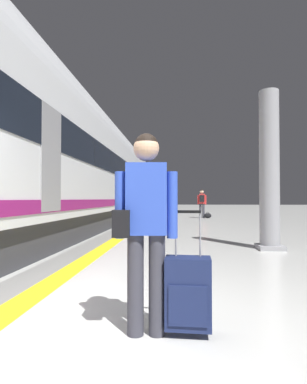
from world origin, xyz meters
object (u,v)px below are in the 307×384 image
Objects in this scene: high_speed_train at (70,161)px; traveller_foreground at (144,218)px; passenger_near at (202,201)px; platform_pillar at (269,173)px; rolling_suitcase_foreground at (188,293)px; duffel_bag_near at (208,216)px.

traveller_foreground is at bearing -66.41° from high_speed_train.
platform_pillar reaches higher than passenger_near.
high_speed_train is 9.23× the size of platform_pillar.
rolling_suitcase_foreground reaches higher than duffel_bag_near.
traveller_foreground reaches higher than duffel_bag_near.
high_speed_train is 19.65× the size of traveller_foreground.
duffel_bag_near is at bearing 91.52° from platform_pillar.
duffel_bag_near is (1.69, 15.86, -0.20)m from rolling_suitcase_foreground.
rolling_suitcase_foreground is 0.61× the size of passenger_near.
traveller_foreground reaches higher than rolling_suitcase_foreground.
platform_pillar is at bearing -88.48° from duffel_bag_near.
platform_pillar is (2.36, 4.57, 0.75)m from traveller_foreground.
platform_pillar is at bearing 66.35° from rolling_suitcase_foreground.
traveller_foreground is (3.59, -8.23, -1.53)m from high_speed_train.
rolling_suitcase_foreground is (0.37, 0.02, -0.62)m from traveller_foreground.
platform_pillar reaches higher than traveller_foreground.
duffel_bag_near is at bearing 53.56° from high_speed_train.
rolling_suitcase_foreground is 2.36× the size of duffel_bag_near.
duffel_bag_near is (2.05, 15.88, -0.83)m from traveller_foreground.
traveller_foreground is 1.63× the size of rolling_suitcase_foreground.
duffel_bag_near is at bearing -27.46° from passenger_near.
traveller_foreground is at bearing -117.28° from platform_pillar.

